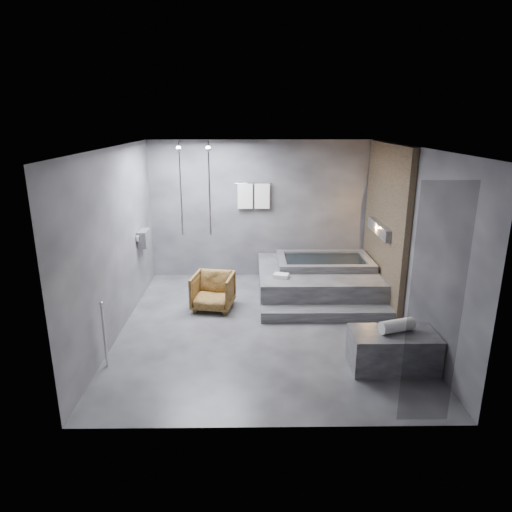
{
  "coord_description": "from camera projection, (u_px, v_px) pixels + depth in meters",
  "views": [
    {
      "loc": [
        -0.21,
        -6.67,
        3.2
      ],
      "look_at": [
        -0.13,
        0.3,
        1.09
      ],
      "focal_mm": 32.0,
      "sensor_mm": 36.0,
      "label": 1
    }
  ],
  "objects": [
    {
      "name": "tub_deck",
      "position": [
        317.0,
        280.0,
        8.65
      ],
      "size": [
        2.2,
        2.0,
        0.5
      ],
      "primitive_type": "cube",
      "color": "#343336",
      "rests_on": "ground"
    },
    {
      "name": "concrete_bench",
      "position": [
        393.0,
        350.0,
        6.05
      ],
      "size": [
        1.12,
        0.62,
        0.51
      ],
      "primitive_type": "cube",
      "rotation": [
        0.0,
        0.0,
        -0.0
      ],
      "color": "#313133",
      "rests_on": "ground"
    },
    {
      "name": "tub_step",
      "position": [
        327.0,
        314.0,
        7.56
      ],
      "size": [
        2.2,
        0.36,
        0.18
      ],
      "primitive_type": "cube",
      "color": "#343336",
      "rests_on": "ground"
    },
    {
      "name": "room",
      "position": [
        290.0,
        217.0,
        7.05
      ],
      "size": [
        5.0,
        5.04,
        2.82
      ],
      "color": "#2E2E31",
      "rests_on": "ground"
    },
    {
      "name": "rolled_towel",
      "position": [
        397.0,
        326.0,
        5.98
      ],
      "size": [
        0.51,
        0.32,
        0.17
      ],
      "primitive_type": "cylinder",
      "rotation": [
        0.0,
        1.57,
        0.33
      ],
      "color": "silver",
      "rests_on": "concrete_bench"
    },
    {
      "name": "driftwood_chair",
      "position": [
        213.0,
        291.0,
        7.92
      ],
      "size": [
        0.78,
        0.8,
        0.63
      ],
      "primitive_type": "imported",
      "rotation": [
        0.0,
        0.0,
        -0.17
      ],
      "color": "#432B10",
      "rests_on": "ground"
    },
    {
      "name": "deck_towel",
      "position": [
        281.0,
        276.0,
        8.05
      ],
      "size": [
        0.3,
        0.26,
        0.07
      ],
      "primitive_type": "cube",
      "rotation": [
        0.0,
        0.0,
        -0.3
      ],
      "color": "silver",
      "rests_on": "tub_deck"
    }
  ]
}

